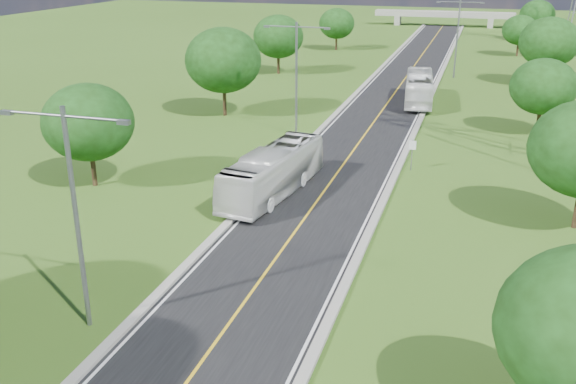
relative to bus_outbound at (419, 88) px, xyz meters
name	(u,v)px	position (x,y,z in m)	size (l,w,h in m)	color
ground	(387,104)	(-3.20, -1.15, -1.70)	(260.00, 260.00, 0.00)	#375919
road	(395,93)	(-3.20, 4.85, -1.67)	(8.00, 150.00, 0.06)	black
curb_left	(359,90)	(-7.45, 4.85, -1.59)	(0.50, 150.00, 0.22)	gray
curb_right	(432,94)	(1.05, 4.85, -1.59)	(0.50, 150.00, 0.22)	gray
speed_limit_sign	(412,150)	(2.00, -23.17, -0.10)	(0.55, 0.09, 2.40)	slate
overpass	(444,15)	(-3.20, 78.85, 0.71)	(30.00, 3.00, 3.20)	gray
streetlight_near_left	(74,202)	(-9.20, -49.15, 4.24)	(5.90, 0.25, 10.00)	slate
streetlight_mid_left	(296,70)	(-9.20, -16.15, 4.24)	(5.90, 0.25, 10.00)	slate
streetlight_far_right	(458,32)	(2.80, 16.85, 4.24)	(5.90, 0.25, 10.00)	slate
tree_lb	(88,122)	(-19.20, -33.15, 2.94)	(6.30, 6.30, 7.33)	black
tree_lc	(223,60)	(-18.20, -11.15, 3.88)	(7.56, 7.56, 8.79)	black
tree_ld	(278,37)	(-20.20, 12.85, 3.25)	(6.72, 6.72, 7.82)	black
tree_le	(337,23)	(-17.70, 36.85, 2.63)	(5.88, 5.88, 6.84)	black
tree_rc	(543,87)	(11.80, -9.15, 2.63)	(5.88, 5.88, 6.84)	black
tree_rd	(549,42)	(13.80, 14.85, 3.56)	(7.14, 7.14, 8.30)	black
tree_re	(520,30)	(11.30, 38.85, 2.32)	(5.46, 5.46, 6.35)	black
tree_rf	(537,15)	(14.80, 58.85, 2.94)	(6.30, 6.30, 7.33)	black
bus_outbound	(419,88)	(0.00, 0.00, 0.00)	(2.76, 11.78, 3.28)	white
bus_inbound	(273,172)	(-6.40, -31.24, -0.02)	(2.71, 11.60, 3.23)	silver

